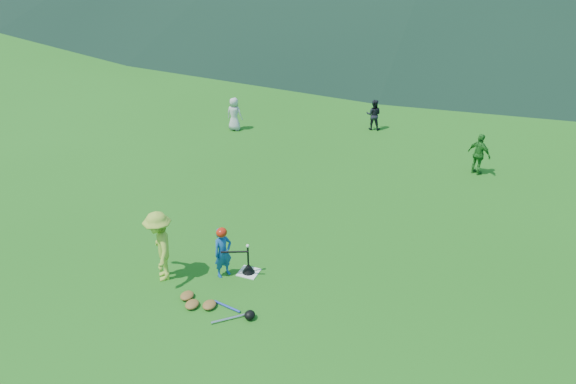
# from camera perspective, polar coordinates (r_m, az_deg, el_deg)

# --- Properties ---
(ground) EXTENTS (120.00, 120.00, 0.00)m
(ground) POSITION_cam_1_polar(r_m,az_deg,el_deg) (13.15, -4.01, -8.18)
(ground) COLOR #1D5E15
(ground) RESTS_ON ground
(home_plate) EXTENTS (0.45, 0.45, 0.02)m
(home_plate) POSITION_cam_1_polar(r_m,az_deg,el_deg) (13.14, -4.02, -8.15)
(home_plate) COLOR silver
(home_plate) RESTS_ON ground
(baseball) EXTENTS (0.08, 0.08, 0.08)m
(baseball) POSITION_cam_1_polar(r_m,az_deg,el_deg) (12.73, -4.12, -5.48)
(baseball) COLOR white
(baseball) RESTS_ON batting_tee
(batter_child) EXTENTS (0.48, 0.53, 1.22)m
(batter_child) POSITION_cam_1_polar(r_m,az_deg,el_deg) (12.80, -6.63, -6.12)
(batter_child) COLOR #14488E
(batter_child) RESTS_ON ground
(adult_coach) EXTENTS (1.15, 1.24, 1.68)m
(adult_coach) POSITION_cam_1_polar(r_m,az_deg,el_deg) (12.82, -12.90, -5.40)
(adult_coach) COLOR #9BB836
(adult_coach) RESTS_ON ground
(fielder_a) EXTENTS (0.61, 0.40, 1.24)m
(fielder_a) POSITION_cam_1_polar(r_m,az_deg,el_deg) (21.12, -5.47, 7.89)
(fielder_a) COLOR #B8B8B8
(fielder_a) RESTS_ON ground
(fielder_b) EXTENTS (0.61, 0.51, 1.15)m
(fielder_b) POSITION_cam_1_polar(r_m,az_deg,el_deg) (21.33, 8.69, 7.78)
(fielder_b) COLOR black
(fielder_b) RESTS_ON ground
(fielder_c) EXTENTS (0.84, 0.67, 1.33)m
(fielder_c) POSITION_cam_1_polar(r_m,az_deg,el_deg) (18.42, 18.84, 3.64)
(fielder_c) COLOR #236F21
(fielder_c) RESTS_ON ground
(batting_tee) EXTENTS (0.30, 0.30, 0.68)m
(batting_tee) POSITION_cam_1_polar(r_m,az_deg,el_deg) (13.08, -4.03, -7.72)
(batting_tee) COLOR black
(batting_tee) RESTS_ON home_plate
(batter_gear) EXTENTS (0.72, 0.27, 0.58)m
(batter_gear) POSITION_cam_1_polar(r_m,az_deg,el_deg) (12.52, -6.66, -4.26)
(batter_gear) COLOR #B01E0B
(batter_gear) RESTS_ON ground
(equipment_pile) EXTENTS (1.80, 0.75, 0.19)m
(equipment_pile) POSITION_cam_1_polar(r_m,az_deg,el_deg) (12.19, -8.02, -11.31)
(equipment_pile) COLOR olive
(equipment_pile) RESTS_ON ground
(outfield_fence) EXTENTS (70.07, 0.08, 1.33)m
(outfield_fence) POSITION_cam_1_polar(r_m,az_deg,el_deg) (38.52, 14.55, 16.22)
(outfield_fence) COLOR gray
(outfield_fence) RESTS_ON ground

